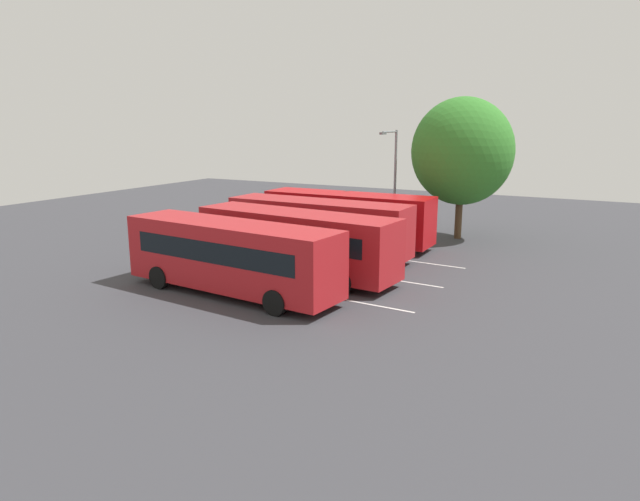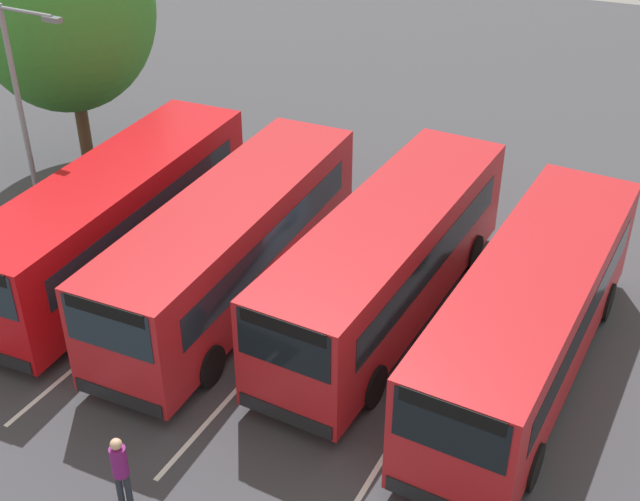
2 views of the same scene
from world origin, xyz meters
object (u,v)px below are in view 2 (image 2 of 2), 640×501
bus_center_right (388,259)px  depot_tree (64,10)px  bus_far_left (115,216)px  pedestrian (120,467)px  street_lamp (25,103)px  bus_far_right (529,316)px  bus_center_left (232,244)px

bus_center_right → depot_tree: bearing=-103.7°
bus_far_left → depot_tree: bearing=-135.6°
pedestrian → depot_tree: bearing=7.3°
bus_far_left → street_lamp: size_ratio=1.51×
bus_far_left → bus_center_right: same height
street_lamp → bus_far_right: bearing=-1.2°
bus_far_left → bus_center_left: bearing=89.8°
bus_far_left → bus_center_right: (-0.91, 7.60, 0.00)m
bus_far_right → pedestrian: bearing=-36.2°
pedestrian → bus_center_left: bearing=-20.7°
bus_center_left → bus_far_right: same height
bus_far_right → depot_tree: depot_tree is taller
bus_center_left → depot_tree: (-5.34, -8.84, 3.73)m
bus_far_right → street_lamp: (-1.49, -15.18, 2.19)m
bus_center_left → pedestrian: size_ratio=5.83×
bus_far_left → depot_tree: depot_tree is taller
bus_far_left → bus_center_left: 3.65m
bus_far_right → pedestrian: 9.44m
depot_tree → bus_center_left: bearing=58.9°
bus_far_left → bus_center_left: (0.02, 3.65, 0.00)m
bus_far_left → bus_center_left: size_ratio=1.00×
bus_center_left → bus_center_right: 4.06m
bus_far_right → bus_center_right: bearing=-99.3°
street_lamp → depot_tree: 4.42m
bus_far_left → pedestrian: size_ratio=5.81×
bus_center_left → pedestrian: bus_center_left is taller
pedestrian → street_lamp: bearing=14.1°
bus_center_right → street_lamp: size_ratio=1.54×
bus_far_left → street_lamp: street_lamp is taller
bus_far_left → bus_center_left: same height
bus_center_left → depot_tree: depot_tree is taller
bus_far_left → bus_far_right: same height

